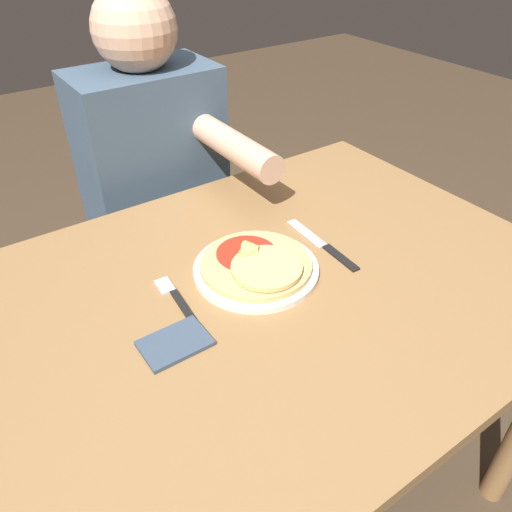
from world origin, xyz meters
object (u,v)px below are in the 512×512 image
(fork, at_px, (177,300))
(knife, at_px, (323,245))
(plate, at_px, (256,269))
(dining_table, at_px, (279,323))
(pizza, at_px, (257,264))
(person_diner, at_px, (157,181))

(fork, relative_size, knife, 0.80)
(plate, bearing_deg, fork, 176.34)
(dining_table, xyz_separation_m, knife, (0.14, 0.04, 0.12))
(plate, height_order, pizza, pizza)
(dining_table, height_order, fork, fork)
(pizza, height_order, person_diner, person_diner)
(dining_table, xyz_separation_m, person_diner, (0.02, 0.61, 0.06))
(pizza, bearing_deg, plate, 90.67)
(pizza, bearing_deg, person_diner, 85.50)
(dining_table, distance_m, plate, 0.14)
(dining_table, height_order, pizza, pizza)
(pizza, height_order, knife, pizza)
(person_diner, bearing_deg, plate, -94.54)
(plate, relative_size, person_diner, 0.21)
(pizza, bearing_deg, knife, -0.61)
(dining_table, height_order, plate, plate)
(dining_table, distance_m, fork, 0.24)
(person_diner, bearing_deg, pizza, -94.50)
(dining_table, relative_size, knife, 5.04)
(dining_table, xyz_separation_m, pizza, (-0.03, 0.04, 0.14))
(fork, bearing_deg, knife, -2.97)
(pizza, distance_m, fork, 0.17)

